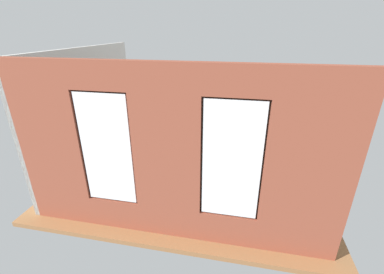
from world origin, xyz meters
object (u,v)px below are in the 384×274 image
couch_by_window (164,196)px  potted_plant_near_tv (113,155)px  table_plant_small (200,150)px  potted_plant_foreground_right (142,120)px  remote_gray (212,149)px  potted_plant_corner_far_left (299,207)px  cup_ceramic (190,147)px  media_console (112,148)px  remote_black (196,150)px  tv_flatscreen (109,126)px  couch_left (278,163)px  candle_jar (179,149)px  potted_plant_by_left_couch (260,139)px  potted_plant_corner_near_left (279,123)px  potted_plant_mid_room_small (229,149)px  coffee_table (196,152)px  papasan_chair (190,130)px  potted_plant_between_couches (234,180)px

couch_by_window → potted_plant_near_tv: (1.68, -1.05, 0.26)m
table_plant_small → potted_plant_foreground_right: (2.36, -1.76, 0.10)m
remote_gray → potted_plant_corner_far_left: potted_plant_corner_far_left is taller
cup_ceramic → potted_plant_corner_far_left: 3.40m
remote_gray → media_console: 2.98m
remote_black → remote_gray: bearing=116.6°
potted_plant_foreground_right → potted_plant_near_tv: bearing=95.7°
media_console → cup_ceramic: bearing=-175.6°
remote_black → tv_flatscreen: (2.53, 0.07, 0.56)m
couch_by_window → couch_left: size_ratio=0.96×
cup_ceramic → candle_jar: bearing=40.4°
table_plant_small → tv_flatscreen: (2.65, -0.05, 0.47)m
tv_flatscreen → potted_plant_corner_far_left: tv_flatscreen is taller
cup_ceramic → potted_plant_by_left_couch: 2.36m
couch_left → potted_plant_foreground_right: (4.44, -1.71, 0.31)m
candle_jar → potted_plant_corner_near_left: 3.34m
potted_plant_mid_room_small → table_plant_small: bearing=43.6°
couch_by_window → table_plant_small: bearing=-102.2°
coffee_table → potted_plant_near_tv: bearing=26.9°
cup_ceramic → remote_gray: size_ratio=0.58×
table_plant_small → potted_plant_mid_room_small: 1.09m
potted_plant_by_left_couch → potted_plant_corner_far_left: (-0.55, 3.53, 0.18)m
table_plant_small → couch_by_window: bearing=77.8°
potted_plant_by_left_couch → potted_plant_foreground_right: bearing=-3.7°
candle_jar → table_plant_small: (-0.59, 0.00, 0.05)m
couch_by_window → tv_flatscreen: 3.06m
remote_black → tv_flatscreen: size_ratio=0.15×
cup_ceramic → potted_plant_by_left_couch: cup_ceramic is taller
couch_by_window → potted_plant_corner_near_left: (-2.63, -3.72, 0.49)m
potted_plant_mid_room_small → potted_plant_foreground_right: 3.32m
cup_ceramic → papasan_chair: size_ratio=0.10×
potted_plant_foreground_right → couch_by_window: bearing=117.8°
remote_black → potted_plant_foreground_right: size_ratio=0.14×
potted_plant_corner_far_left → potted_plant_between_couches: 1.27m
tv_flatscreen → potted_plant_near_tv: (-0.55, 0.93, -0.41)m
remote_gray → potted_plant_between_couches: size_ratio=0.12×
potted_plant_near_tv → potted_plant_corner_near_left: bearing=-148.2°
media_console → potted_plant_by_left_couch: media_console is taller
cup_ceramic → tv_flatscreen: size_ratio=0.08×
potted_plant_corner_far_left → media_console: bearing=-23.1°
candle_jar → potted_plant_corner_far_left: 3.47m
potted_plant_corner_far_left → potted_plant_foreground_right: 5.96m
potted_plant_mid_room_small → tv_flatscreen: bearing=11.2°
coffee_table → papasan_chair: 1.57m
candle_jar → table_plant_small: size_ratio=0.53×
potted_plant_by_left_couch → potted_plant_between_couches: bearing=78.9°
remote_black → potted_plant_corner_far_left: bearing=55.0°
couch_by_window → cup_ceramic: couch_by_window is taller
tv_flatscreen → potted_plant_corner_near_left: size_ratio=0.88×
couch_left → cup_ceramic: bearing=-98.4°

